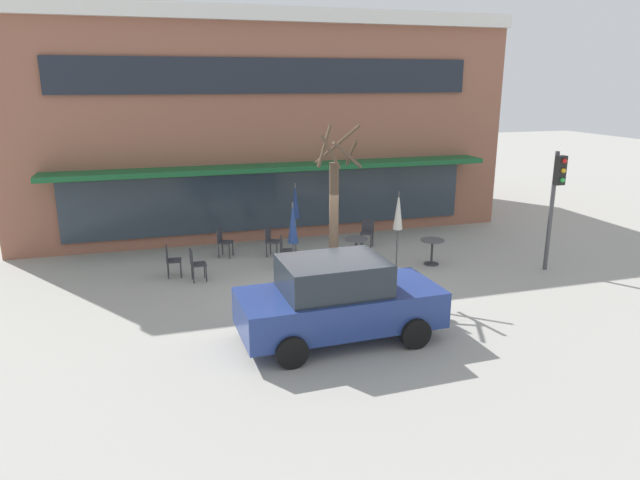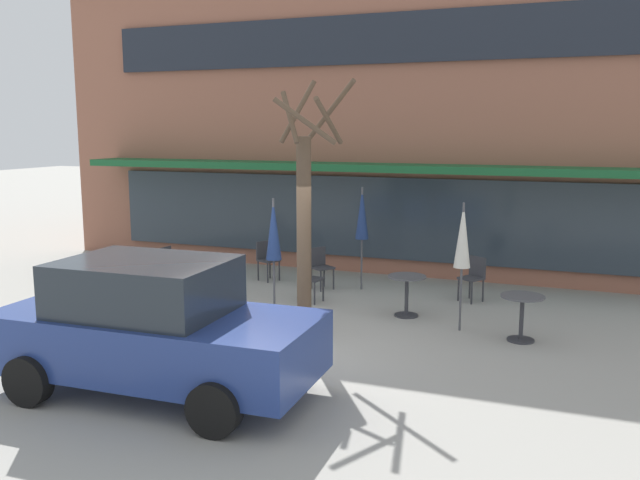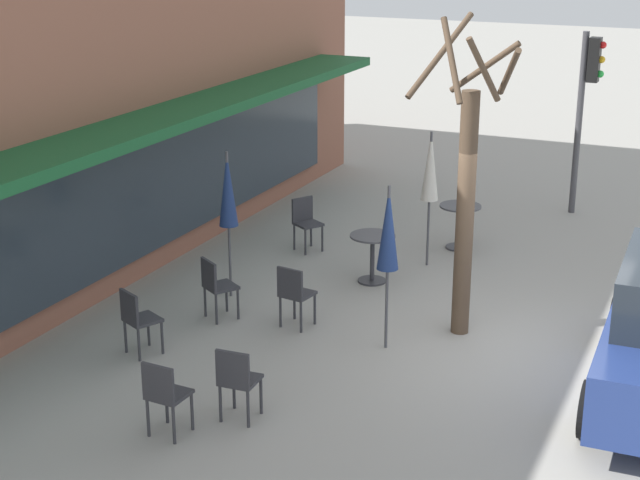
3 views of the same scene
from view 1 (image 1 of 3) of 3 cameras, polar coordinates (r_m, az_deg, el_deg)
name	(u,v)px [view 1 (image 1 of 3)]	position (r m, az deg, el deg)	size (l,w,h in m)	color
ground_plane	(329,301)	(14.19, 0.92, -6.11)	(80.00, 80.00, 0.00)	#9E9B93
building_facade	(252,120)	(22.92, -6.81, 11.78)	(16.97, 9.10, 7.51)	#935B47
cafe_table_near_wall	(356,246)	(16.92, 3.64, -0.65)	(0.70, 0.70, 0.76)	#333338
cafe_table_streetside	(432,248)	(17.09, 11.15, -0.76)	(0.70, 0.70, 0.76)	#333338
patio_umbrella_green_folded	(398,211)	(16.57, 7.83, 2.85)	(0.28, 0.28, 2.20)	#4C4C51
patio_umbrella_cream_folded	(295,201)	(17.82, -2.49, 3.89)	(0.28, 0.28, 2.20)	#4C4C51
patio_umbrella_corner_open	(293,223)	(15.04, -2.74, 1.67)	(0.28, 0.28, 2.20)	#4C4C51
cafe_chair_0	(171,259)	(16.23, -14.69, -1.83)	(0.42, 0.42, 0.89)	#333338
cafe_chair_1	(223,240)	(17.74, -9.68, -0.05)	(0.53, 0.53, 0.89)	#333338
cafe_chair_2	(285,249)	(16.64, -3.51, -0.90)	(0.46, 0.46, 0.89)	#333338
cafe_chair_3	(367,231)	(18.68, 4.75, 0.92)	(0.55, 0.55, 0.89)	#333338
cafe_chair_4	(196,263)	(15.74, -12.34, -2.22)	(0.42, 0.42, 0.89)	#333338
cafe_chair_5	(271,240)	(17.66, -4.91, 0.05)	(0.55, 0.55, 0.89)	#333338
parked_sedan	(338,300)	(11.89, 1.80, -5.97)	(4.25, 2.11, 1.76)	navy
street_tree	(335,215)	(14.52, 1.46, 2.56)	(1.25, 1.46, 4.20)	brown
traffic_light_pole	(556,192)	(17.12, 22.51, 4.50)	(0.26, 0.44, 3.40)	#47474C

